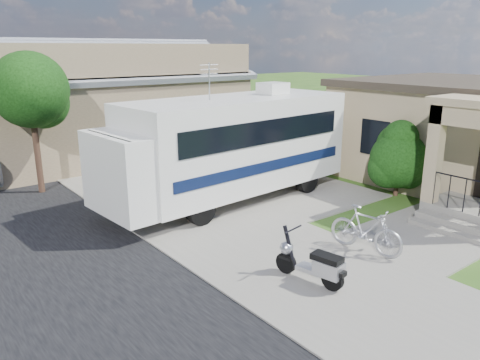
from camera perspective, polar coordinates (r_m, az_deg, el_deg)
ground at (r=11.34m, az=9.95°, el=-8.64°), size 120.00×120.00×0.00m
sidewalk_slab at (r=18.70m, az=-15.59°, el=0.94°), size 4.00×80.00×0.06m
driveway_slab at (r=15.34m, az=1.27°, el=-1.71°), size 7.00×6.00×0.05m
walk_slab at (r=13.10m, az=22.17°, el=-6.09°), size 4.00×3.00×0.05m
house at (r=18.82m, az=25.43°, el=5.53°), size 9.47×7.80×3.54m
warehouse at (r=22.34m, az=-17.61°, el=8.27°), size 12.50×8.40×5.04m
street_tree_a at (r=16.43m, az=-23.90°, el=9.61°), size 2.44×2.40×4.58m
motorhome at (r=14.34m, az=-1.32°, el=4.36°), size 8.35×3.16×4.19m
shrub at (r=15.87m, az=18.73°, el=2.68°), size 2.02×1.93×2.48m
scooter at (r=9.64m, az=8.97°, el=-10.07°), size 0.66×1.61×1.06m
bicycle at (r=11.25m, az=15.07°, el=-6.16°), size 0.82×1.87×1.09m
garden_hose at (r=13.93m, az=22.06°, el=-4.49°), size 0.40×0.40×0.18m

